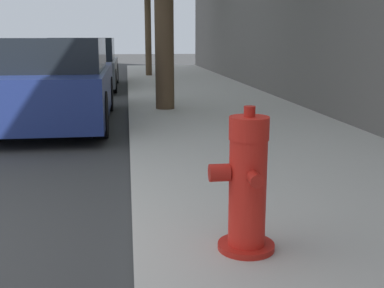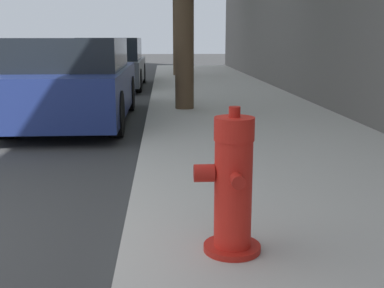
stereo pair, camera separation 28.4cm
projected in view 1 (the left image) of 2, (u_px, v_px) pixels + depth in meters
name	position (u px, v px, depth m)	size (l,w,h in m)	color
sidewalk_slab	(381.00, 243.00, 3.11)	(3.20, 40.00, 0.12)	#B7B2A8
fire_hydrant	(247.00, 186.00, 2.81)	(0.40, 0.42, 0.86)	red
parked_car_near	(55.00, 83.00, 7.65)	(1.72, 4.14, 1.36)	navy
parked_car_mid	(86.00, 64.00, 13.18)	(1.72, 4.24, 1.37)	#4C5156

